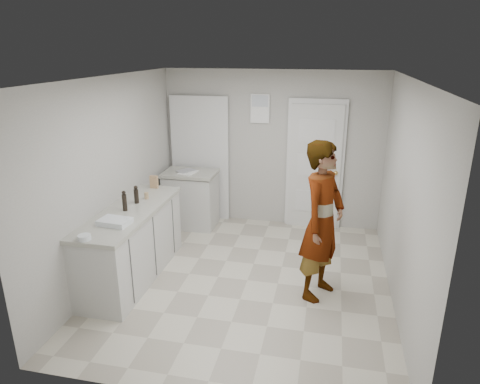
% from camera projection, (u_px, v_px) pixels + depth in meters
% --- Properties ---
extents(ground, '(4.00, 4.00, 0.00)m').
position_uv_depth(ground, '(247.00, 280.00, 5.45)').
color(ground, '#A09786').
rests_on(ground, ground).
extents(room_shell, '(4.00, 4.00, 4.00)m').
position_uv_depth(room_shell, '(261.00, 163.00, 6.96)').
color(room_shell, '#A2A099').
rests_on(room_shell, ground).
extents(main_counter, '(0.64, 1.96, 0.93)m').
position_uv_depth(main_counter, '(132.00, 246.00, 5.41)').
color(main_counter, silver).
rests_on(main_counter, ground).
extents(side_counter, '(0.84, 0.61, 0.93)m').
position_uv_depth(side_counter, '(191.00, 201.00, 6.99)').
color(side_counter, silver).
rests_on(side_counter, ground).
extents(person, '(0.69, 0.81, 1.87)m').
position_uv_depth(person, '(322.00, 221.00, 4.86)').
color(person, silver).
rests_on(person, ground).
extents(cake_mix_box, '(0.11, 0.05, 0.18)m').
position_uv_depth(cake_mix_box, '(154.00, 182.00, 6.02)').
color(cake_mix_box, '#A57952').
rests_on(cake_mix_box, main_counter).
extents(spice_jar, '(0.06, 0.06, 0.09)m').
position_uv_depth(spice_jar, '(146.00, 196.00, 5.61)').
color(spice_jar, tan).
rests_on(spice_jar, main_counter).
extents(oil_cruet_a, '(0.06, 0.06, 0.24)m').
position_uv_depth(oil_cruet_a, '(136.00, 195.00, 5.43)').
color(oil_cruet_a, black).
rests_on(oil_cruet_a, main_counter).
extents(oil_cruet_b, '(0.06, 0.06, 0.26)m').
position_uv_depth(oil_cruet_b, '(124.00, 201.00, 5.18)').
color(oil_cruet_b, black).
rests_on(oil_cruet_b, main_counter).
extents(baking_dish, '(0.36, 0.27, 0.06)m').
position_uv_depth(baking_dish, '(115.00, 222.00, 4.81)').
color(baking_dish, silver).
rests_on(baking_dish, main_counter).
extents(egg_bowl, '(0.14, 0.14, 0.05)m').
position_uv_depth(egg_bowl, '(84.00, 237.00, 4.42)').
color(egg_bowl, silver).
rests_on(egg_bowl, main_counter).
extents(papers, '(0.29, 0.34, 0.01)m').
position_uv_depth(papers, '(188.00, 172.00, 6.79)').
color(papers, white).
rests_on(papers, side_counter).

